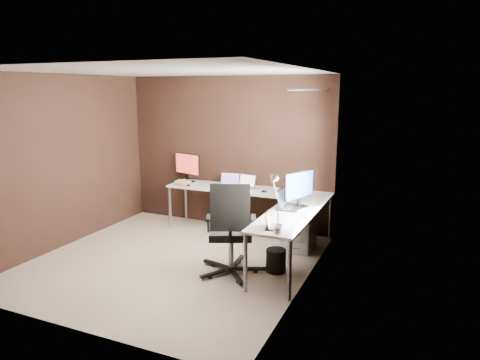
{
  "coord_description": "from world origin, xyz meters",
  "views": [
    {
      "loc": [
        2.99,
        -4.61,
        2.28
      ],
      "look_at": [
        0.59,
        0.95,
        0.99
      ],
      "focal_mm": 32.0,
      "sensor_mm": 36.0,
      "label": 1
    }
  ],
  "objects_px": {
    "wastebasket": "(276,260)",
    "laptop_black_big": "(287,204)",
    "drawer_pedestal": "(299,229)",
    "desk_lamp": "(275,196)",
    "monitor_left": "(187,166)",
    "book_stack": "(183,183)",
    "laptop_white": "(229,184)",
    "office_chair": "(231,247)",
    "monitor_right": "(299,187)",
    "laptop_silver": "(246,185)",
    "laptop_black_small": "(272,225)"
  },
  "relations": [
    {
      "from": "laptop_white",
      "to": "book_stack",
      "type": "bearing_deg",
      "value": -171.19
    },
    {
      "from": "laptop_white",
      "to": "laptop_black_small",
      "type": "distance_m",
      "value": 2.2
    },
    {
      "from": "laptop_black_big",
      "to": "desk_lamp",
      "type": "height_order",
      "value": "desk_lamp"
    },
    {
      "from": "drawer_pedestal",
      "to": "office_chair",
      "type": "relative_size",
      "value": 0.5
    },
    {
      "from": "monitor_left",
      "to": "laptop_black_big",
      "type": "xyz_separation_m",
      "value": [
        2.06,
        -0.93,
        -0.22
      ]
    },
    {
      "from": "desk_lamp",
      "to": "office_chair",
      "type": "distance_m",
      "value": 1.04
    },
    {
      "from": "laptop_black_big",
      "to": "wastebasket",
      "type": "xyz_separation_m",
      "value": [
        0.0,
        -0.43,
        -0.64
      ]
    },
    {
      "from": "drawer_pedestal",
      "to": "laptop_black_small",
      "type": "height_order",
      "value": "laptop_black_small"
    },
    {
      "from": "drawer_pedestal",
      "to": "laptop_black_big",
      "type": "height_order",
      "value": "laptop_black_big"
    },
    {
      "from": "monitor_right",
      "to": "laptop_white",
      "type": "xyz_separation_m",
      "value": [
        -1.38,
        0.76,
        -0.23
      ]
    },
    {
      "from": "wastebasket",
      "to": "laptop_black_big",
      "type": "bearing_deg",
      "value": 90.52
    },
    {
      "from": "laptop_silver",
      "to": "office_chair",
      "type": "height_order",
      "value": "office_chair"
    },
    {
      "from": "laptop_black_small",
      "to": "drawer_pedestal",
      "type": "bearing_deg",
      "value": -9.93
    },
    {
      "from": "drawer_pedestal",
      "to": "laptop_black_small",
      "type": "relative_size",
      "value": 2.11
    },
    {
      "from": "monitor_left",
      "to": "wastebasket",
      "type": "bearing_deg",
      "value": -18.28
    },
    {
      "from": "book_stack",
      "to": "office_chair",
      "type": "xyz_separation_m",
      "value": [
        1.5,
        -1.38,
        -0.41
      ]
    },
    {
      "from": "monitor_right",
      "to": "wastebasket",
      "type": "relative_size",
      "value": 1.9
    },
    {
      "from": "laptop_silver",
      "to": "laptop_black_big",
      "type": "bearing_deg",
      "value": -27.83
    },
    {
      "from": "laptop_silver",
      "to": "office_chair",
      "type": "relative_size",
      "value": 0.3
    },
    {
      "from": "monitor_right",
      "to": "laptop_silver",
      "type": "height_order",
      "value": "monitor_right"
    },
    {
      "from": "laptop_black_big",
      "to": "wastebasket",
      "type": "bearing_deg",
      "value": 177.74
    },
    {
      "from": "monitor_left",
      "to": "laptop_white",
      "type": "relative_size",
      "value": 1.64
    },
    {
      "from": "monitor_left",
      "to": "laptop_silver",
      "type": "relative_size",
      "value": 1.5
    },
    {
      "from": "drawer_pedestal",
      "to": "wastebasket",
      "type": "xyz_separation_m",
      "value": [
        -0.05,
        -0.89,
        -0.15
      ]
    },
    {
      "from": "desk_lamp",
      "to": "monitor_right",
      "type": "bearing_deg",
      "value": 70.87
    },
    {
      "from": "monitor_left",
      "to": "desk_lamp",
      "type": "distance_m",
      "value": 2.91
    },
    {
      "from": "laptop_black_big",
      "to": "laptop_black_small",
      "type": "height_order",
      "value": "laptop_black_big"
    },
    {
      "from": "monitor_right",
      "to": "book_stack",
      "type": "bearing_deg",
      "value": 96.94
    },
    {
      "from": "laptop_white",
      "to": "office_chair",
      "type": "relative_size",
      "value": 0.27
    },
    {
      "from": "office_chair",
      "to": "drawer_pedestal",
      "type": "bearing_deg",
      "value": 42.72
    },
    {
      "from": "monitor_right",
      "to": "laptop_black_small",
      "type": "distance_m",
      "value": 1.01
    },
    {
      "from": "monitor_left",
      "to": "office_chair",
      "type": "distance_m",
      "value": 2.37
    },
    {
      "from": "monitor_right",
      "to": "laptop_white",
      "type": "height_order",
      "value": "monitor_right"
    },
    {
      "from": "desk_lamp",
      "to": "monitor_left",
      "type": "bearing_deg",
      "value": 119.52
    },
    {
      "from": "monitor_left",
      "to": "wastebasket",
      "type": "height_order",
      "value": "monitor_left"
    },
    {
      "from": "laptop_black_small",
      "to": "wastebasket",
      "type": "xyz_separation_m",
      "value": [
        -0.09,
        0.45,
        -0.62
      ]
    },
    {
      "from": "laptop_black_big",
      "to": "laptop_black_small",
      "type": "distance_m",
      "value": 0.89
    },
    {
      "from": "book_stack",
      "to": "wastebasket",
      "type": "bearing_deg",
      "value": -28.59
    },
    {
      "from": "laptop_black_big",
      "to": "wastebasket",
      "type": "height_order",
      "value": "laptop_black_big"
    },
    {
      "from": "laptop_silver",
      "to": "laptop_black_small",
      "type": "height_order",
      "value": "laptop_silver"
    },
    {
      "from": "book_stack",
      "to": "laptop_silver",
      "type": "bearing_deg",
      "value": 11.04
    },
    {
      "from": "monitor_left",
      "to": "office_chair",
      "type": "xyz_separation_m",
      "value": [
        1.57,
        -1.65,
        -0.65
      ]
    },
    {
      "from": "book_stack",
      "to": "desk_lamp",
      "type": "xyz_separation_m",
      "value": [
        2.14,
        -1.62,
        0.37
      ]
    },
    {
      "from": "drawer_pedestal",
      "to": "monitor_right",
      "type": "height_order",
      "value": "monitor_right"
    },
    {
      "from": "monitor_left",
      "to": "laptop_black_big",
      "type": "distance_m",
      "value": 2.27
    },
    {
      "from": "laptop_white",
      "to": "desk_lamp",
      "type": "height_order",
      "value": "desk_lamp"
    },
    {
      "from": "monitor_left",
      "to": "book_stack",
      "type": "xyz_separation_m",
      "value": [
        0.06,
        -0.27,
        -0.23
      ]
    },
    {
      "from": "monitor_right",
      "to": "laptop_white",
      "type": "bearing_deg",
      "value": 82.8
    },
    {
      "from": "laptop_black_big",
      "to": "desk_lamp",
      "type": "bearing_deg",
      "value": -174.0
    },
    {
      "from": "monitor_right",
      "to": "laptop_silver",
      "type": "xyz_separation_m",
      "value": [
        -1.09,
        0.76,
        -0.23
      ]
    }
  ]
}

